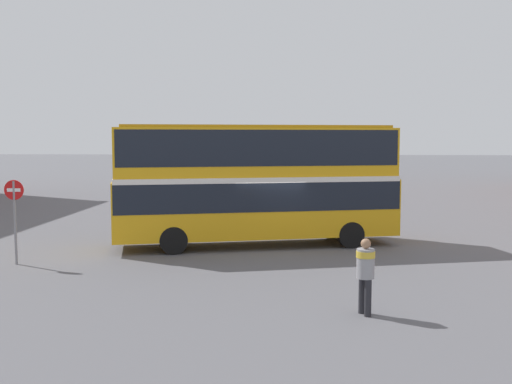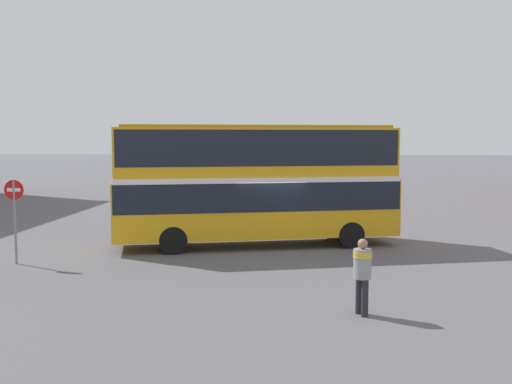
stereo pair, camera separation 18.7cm
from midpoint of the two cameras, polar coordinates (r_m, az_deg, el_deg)
name	(u,v)px [view 2 (the right image)]	position (r m, az deg, el deg)	size (l,w,h in m)	color
ground_plane	(272,247)	(22.42, 1.74, -5.29)	(240.00, 240.00, 0.00)	#5B5B60
double_decker_bus	(256,177)	(22.45, 0.24, 1.41)	(10.82, 5.04, 4.54)	gold
pedestrian_foreground	(362,269)	(14.06, 10.47, -7.18)	(0.58, 0.58, 1.78)	#232328
parked_car_kerb_near	(271,186)	(40.14, 1.55, 0.53)	(4.59, 2.33, 1.61)	maroon
no_entry_sign	(15,208)	(20.73, -21.77, -1.40)	(0.64, 0.08, 2.74)	gray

